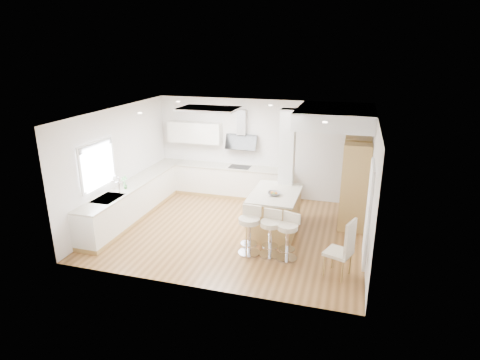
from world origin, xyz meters
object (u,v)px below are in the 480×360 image
(bar_stool_c, at_px, (288,234))
(dining_chair, at_px, (344,247))
(bar_stool_a, at_px, (250,228))
(bar_stool_b, at_px, (271,231))
(peninsula, at_px, (275,212))

(bar_stool_c, distance_m, dining_chair, 1.20)
(bar_stool_a, height_order, bar_stool_c, bar_stool_a)
(bar_stool_b, height_order, bar_stool_c, bar_stool_b)
(bar_stool_c, bearing_deg, bar_stool_a, -159.90)
(peninsula, distance_m, bar_stool_c, 1.27)
(bar_stool_a, relative_size, bar_stool_b, 1.05)
(dining_chair, bearing_deg, bar_stool_c, -179.56)
(bar_stool_c, height_order, dining_chair, dining_chair)
(bar_stool_b, distance_m, bar_stool_c, 0.37)
(peninsula, xyz_separation_m, bar_stool_a, (-0.30, -1.17, 0.09))
(bar_stool_c, relative_size, dining_chair, 0.83)
(peninsula, relative_size, dining_chair, 1.38)
(bar_stool_a, xyz_separation_m, bar_stool_c, (0.81, 0.00, -0.03))
(bar_stool_b, bearing_deg, bar_stool_c, -0.38)
(peninsula, bearing_deg, bar_stool_a, -104.15)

